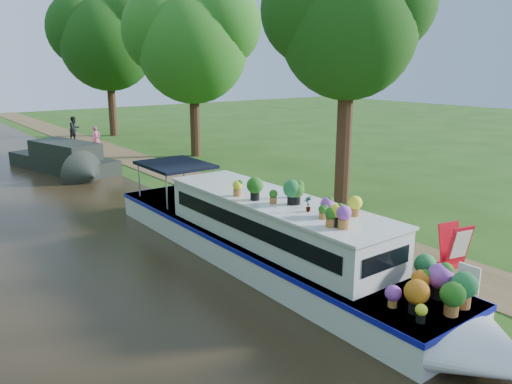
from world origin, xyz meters
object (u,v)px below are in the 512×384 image
object	(u,v)px
plant_boat	(274,238)
pedestrian_dark	(74,129)
sandwich_board	(455,247)
pedestrian_pink	(96,139)
second_boat	(65,159)

from	to	relation	value
plant_boat	pedestrian_dark	bearing A→B (deg)	83.18
sandwich_board	pedestrian_pink	distance (m)	22.94
plant_boat	second_boat	world-z (taller)	plant_boat
pedestrian_pink	sandwich_board	bearing A→B (deg)	-104.16
plant_boat	second_boat	distance (m)	15.61
second_boat	sandwich_board	distance (m)	18.75
second_boat	pedestrian_pink	xyz separation A→B (m)	(3.25, 4.69, 0.19)
pedestrian_dark	pedestrian_pink	bearing A→B (deg)	-119.81
second_boat	plant_boat	bearing A→B (deg)	-102.94
plant_boat	sandwich_board	world-z (taller)	plant_boat
sandwich_board	pedestrian_dark	distance (m)	27.77
pedestrian_pink	pedestrian_dark	xyz separation A→B (m)	(0.26, 4.84, 0.09)
pedestrian_dark	second_boat	bearing A→B (deg)	-136.99
pedestrian_pink	pedestrian_dark	world-z (taller)	pedestrian_dark
sandwich_board	pedestrian_pink	world-z (taller)	pedestrian_pink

